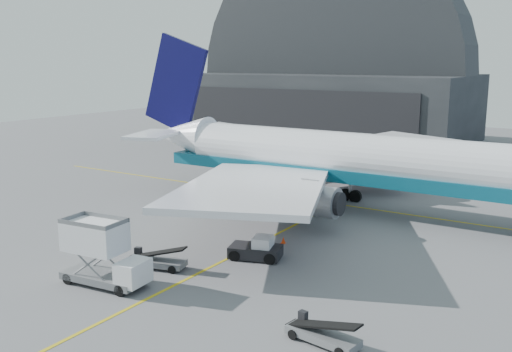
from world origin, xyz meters
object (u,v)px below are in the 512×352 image
Objects in this scene: airliner at (338,159)px; catering_truck at (102,254)px; pushback_tug at (257,250)px; belt_loader_a at (156,261)px; belt_loader_b at (322,334)px.

airliner is 27.22m from catering_truck.
belt_loader_a is at bearing -149.34° from pushback_tug.
belt_loader_a is at bearing -99.47° from airliner.
belt_loader_b is at bearing -60.12° from pushback_tug.
pushback_tug is at bearing 53.20° from catering_truck.
belt_loader_b is at bearing -29.17° from belt_loader_a.
pushback_tug is 0.93× the size of belt_loader_a.
belt_loader_a is at bearing 72.94° from catering_truck.
catering_truck reaches higher than belt_loader_b.
belt_loader_a is (-5.02, -5.54, -0.13)m from pushback_tug.
catering_truck is 1.44× the size of belt_loader_b.
airliner is at bearing 121.21° from belt_loader_b.
airliner reaches higher than catering_truck.
catering_truck reaches higher than belt_loader_a.
belt_loader_a is (-3.75, -22.50, -4.43)m from airliner.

